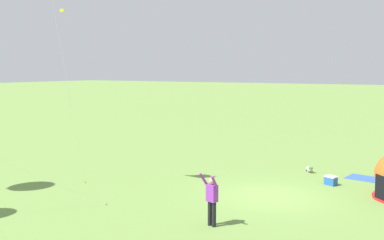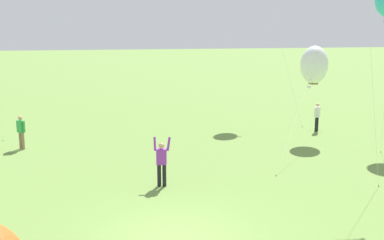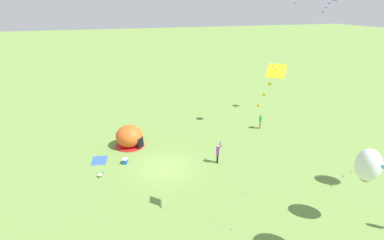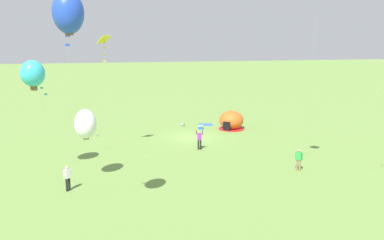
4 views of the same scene
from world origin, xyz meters
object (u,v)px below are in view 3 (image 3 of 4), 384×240
object	(u,v)px
popup_tent	(129,137)
toddler_crawling	(101,174)
kite_yellow	(273,78)
person_strolling	(218,152)
kite_white	(368,165)
cooler_box	(125,161)
person_near_tent	(261,120)

from	to	relation	value
popup_tent	toddler_crawling	bearing A→B (deg)	-30.15
kite_yellow	person_strolling	bearing A→B (deg)	177.50
person_strolling	kite_yellow	size ratio (longest dim) A/B	0.19
popup_tent	kite_white	world-z (taller)	kite_white
cooler_box	toddler_crawling	bearing A→B (deg)	-52.79
person_strolling	kite_white	size ratio (longest dim) A/B	0.29
popup_tent	person_near_tent	bearing A→B (deg)	90.58
person_strolling	person_near_tent	distance (m)	9.38
cooler_box	kite_yellow	world-z (taller)	kite_yellow
kite_yellow	kite_white	xyz separation A→B (m)	(1.63, 6.04, -5.36)
popup_tent	kite_white	distance (m)	20.08
popup_tent	kite_yellow	bearing A→B (deg)	25.95
popup_tent	person_strolling	bearing A→B (deg)	51.20
person_strolling	person_near_tent	size ratio (longest dim) A/B	1.10
kite_yellow	kite_white	bearing A→B (deg)	74.88
person_near_tent	kite_yellow	world-z (taller)	kite_yellow
person_near_tent	kite_white	distance (m)	15.82
person_near_tent	kite_white	xyz separation A→B (m)	(15.41, -1.72, 3.14)
popup_tent	toddler_crawling	xyz separation A→B (m)	(4.93, -2.86, -0.82)
popup_tent	cooler_box	world-z (taller)	popup_tent
kite_yellow	kite_white	distance (m)	8.24
cooler_box	person_strolling	distance (m)	8.13
person_strolling	popup_tent	bearing A→B (deg)	-128.80
cooler_box	person_near_tent	world-z (taller)	person_near_tent
cooler_box	toddler_crawling	size ratio (longest dim) A/B	1.18
person_strolling	kite_white	bearing A→B (deg)	30.51
cooler_box	kite_white	bearing A→B (deg)	48.44
toddler_crawling	person_strolling	bearing A→B (deg)	86.01
popup_tent	toddler_crawling	size ratio (longest dim) A/B	5.24
kite_yellow	popup_tent	bearing A→B (deg)	-154.05
popup_tent	person_near_tent	size ratio (longest dim) A/B	1.63
cooler_box	person_near_tent	distance (m)	15.58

